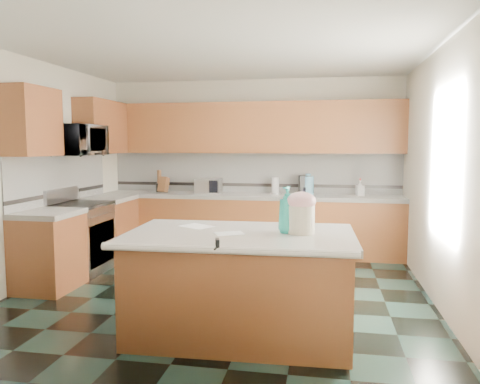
% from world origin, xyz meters
% --- Properties ---
extents(floor, '(4.60, 4.60, 0.00)m').
position_xyz_m(floor, '(0.00, 0.00, 0.00)').
color(floor, black).
rests_on(floor, ground).
extents(ceiling, '(4.60, 4.60, 0.00)m').
position_xyz_m(ceiling, '(0.00, 0.00, 2.70)').
color(ceiling, white).
rests_on(ceiling, ground).
extents(wall_back, '(4.60, 0.04, 2.70)m').
position_xyz_m(wall_back, '(0.00, 2.32, 1.35)').
color(wall_back, silver).
rests_on(wall_back, ground).
extents(wall_front, '(4.60, 0.04, 2.70)m').
position_xyz_m(wall_front, '(0.00, -2.32, 1.35)').
color(wall_front, silver).
rests_on(wall_front, ground).
extents(wall_left, '(0.04, 4.60, 2.70)m').
position_xyz_m(wall_left, '(-2.32, 0.00, 1.35)').
color(wall_left, silver).
rests_on(wall_left, ground).
extents(wall_right, '(0.04, 4.60, 2.70)m').
position_xyz_m(wall_right, '(2.32, 0.00, 1.35)').
color(wall_right, silver).
rests_on(wall_right, ground).
extents(back_base_cab, '(4.60, 0.60, 0.86)m').
position_xyz_m(back_base_cab, '(0.00, 2.00, 0.43)').
color(back_base_cab, '#562A16').
rests_on(back_base_cab, ground).
extents(back_countertop, '(4.60, 0.64, 0.06)m').
position_xyz_m(back_countertop, '(0.00, 2.00, 0.89)').
color(back_countertop, white).
rests_on(back_countertop, back_base_cab).
extents(back_upper_cab, '(4.60, 0.33, 0.78)m').
position_xyz_m(back_upper_cab, '(0.00, 2.13, 1.94)').
color(back_upper_cab, '#562A16').
rests_on(back_upper_cab, wall_back).
extents(back_backsplash, '(4.60, 0.02, 0.63)m').
position_xyz_m(back_backsplash, '(0.00, 2.29, 1.24)').
color(back_backsplash, silver).
rests_on(back_backsplash, back_countertop).
extents(back_accent_band, '(4.60, 0.01, 0.05)m').
position_xyz_m(back_accent_band, '(0.00, 2.28, 1.04)').
color(back_accent_band, black).
rests_on(back_accent_band, back_countertop).
extents(left_base_cab_rear, '(0.60, 0.82, 0.86)m').
position_xyz_m(left_base_cab_rear, '(-2.00, 1.29, 0.43)').
color(left_base_cab_rear, '#562A16').
rests_on(left_base_cab_rear, ground).
extents(left_counter_rear, '(0.64, 0.82, 0.06)m').
position_xyz_m(left_counter_rear, '(-2.00, 1.29, 0.89)').
color(left_counter_rear, white).
rests_on(left_counter_rear, left_base_cab_rear).
extents(left_base_cab_front, '(0.60, 0.72, 0.86)m').
position_xyz_m(left_base_cab_front, '(-2.00, -0.24, 0.43)').
color(left_base_cab_front, '#562A16').
rests_on(left_base_cab_front, ground).
extents(left_counter_front, '(0.64, 0.72, 0.06)m').
position_xyz_m(left_counter_front, '(-2.00, -0.24, 0.89)').
color(left_counter_front, white).
rests_on(left_counter_front, left_base_cab_front).
extents(left_backsplash, '(0.02, 2.30, 0.63)m').
position_xyz_m(left_backsplash, '(-2.29, 0.55, 1.24)').
color(left_backsplash, silver).
rests_on(left_backsplash, wall_left).
extents(left_accent_band, '(0.01, 2.30, 0.05)m').
position_xyz_m(left_accent_band, '(-2.28, 0.55, 1.04)').
color(left_accent_band, black).
rests_on(left_accent_band, wall_left).
extents(left_upper_cab_rear, '(0.33, 1.09, 0.78)m').
position_xyz_m(left_upper_cab_rear, '(-2.13, 1.42, 1.94)').
color(left_upper_cab_rear, '#562A16').
rests_on(left_upper_cab_rear, wall_left).
extents(left_upper_cab_front, '(0.33, 0.72, 0.78)m').
position_xyz_m(left_upper_cab_front, '(-2.13, -0.24, 1.94)').
color(left_upper_cab_front, '#562A16').
rests_on(left_upper_cab_front, wall_left).
extents(range_body, '(0.60, 0.76, 0.88)m').
position_xyz_m(range_body, '(-2.00, 0.50, 0.44)').
color(range_body, '#B7B7BC').
rests_on(range_body, ground).
extents(range_oven_door, '(0.02, 0.68, 0.55)m').
position_xyz_m(range_oven_door, '(-1.71, 0.50, 0.40)').
color(range_oven_door, black).
rests_on(range_oven_door, range_body).
extents(range_cooktop, '(0.62, 0.78, 0.04)m').
position_xyz_m(range_cooktop, '(-2.00, 0.50, 0.90)').
color(range_cooktop, black).
rests_on(range_cooktop, range_body).
extents(range_handle, '(0.02, 0.66, 0.02)m').
position_xyz_m(range_handle, '(-1.68, 0.50, 0.78)').
color(range_handle, '#B7B7BC').
rests_on(range_handle, range_body).
extents(range_backguard, '(0.06, 0.76, 0.18)m').
position_xyz_m(range_backguard, '(-2.26, 0.50, 1.02)').
color(range_backguard, '#B7B7BC').
rests_on(range_backguard, range_body).
extents(microwave, '(0.50, 0.73, 0.41)m').
position_xyz_m(microwave, '(-2.00, 0.50, 1.73)').
color(microwave, '#B7B7BC').
rests_on(microwave, wall_left).
extents(island_base, '(1.89, 1.12, 0.86)m').
position_xyz_m(island_base, '(0.42, -1.13, 0.43)').
color(island_base, '#562A16').
rests_on(island_base, ground).
extents(island_top, '(2.00, 1.23, 0.06)m').
position_xyz_m(island_top, '(0.42, -1.13, 0.89)').
color(island_top, white).
rests_on(island_top, island_base).
extents(island_bullnose, '(1.96, 0.12, 0.06)m').
position_xyz_m(island_bullnose, '(0.42, -1.71, 0.89)').
color(island_bullnose, white).
rests_on(island_bullnose, island_base).
extents(treat_jar, '(0.29, 0.29, 0.24)m').
position_xyz_m(treat_jar, '(0.95, -1.09, 1.04)').
color(treat_jar, beige).
rests_on(treat_jar, island_top).
extents(treat_jar_lid, '(0.25, 0.25, 0.16)m').
position_xyz_m(treat_jar_lid, '(0.95, -1.09, 1.20)').
color(treat_jar_lid, '#EDA7B2').
rests_on(treat_jar_lid, treat_jar).
extents(treat_jar_knob, '(0.08, 0.03, 0.03)m').
position_xyz_m(treat_jar_knob, '(0.95, -1.09, 1.25)').
color(treat_jar_knob, tan).
rests_on(treat_jar_knob, treat_jar_lid).
extents(treat_jar_knob_end_l, '(0.04, 0.04, 0.04)m').
position_xyz_m(treat_jar_knob_end_l, '(0.90, -1.09, 1.25)').
color(treat_jar_knob_end_l, tan).
rests_on(treat_jar_knob_end_l, treat_jar_lid).
extents(treat_jar_knob_end_r, '(0.04, 0.04, 0.04)m').
position_xyz_m(treat_jar_knob_end_r, '(0.99, -1.09, 1.25)').
color(treat_jar_knob_end_r, tan).
rests_on(treat_jar_knob_end_r, treat_jar_lid).
extents(soap_bottle_island, '(0.20, 0.20, 0.40)m').
position_xyz_m(soap_bottle_island, '(0.83, -1.08, 1.12)').
color(soap_bottle_island, teal).
rests_on(soap_bottle_island, island_top).
extents(paper_sheet_a, '(0.30, 0.27, 0.00)m').
position_xyz_m(paper_sheet_a, '(0.34, -1.21, 0.92)').
color(paper_sheet_a, white).
rests_on(paper_sheet_a, island_top).
extents(paper_sheet_b, '(0.36, 0.33, 0.00)m').
position_xyz_m(paper_sheet_b, '(-0.03, -0.92, 0.92)').
color(paper_sheet_b, white).
rests_on(paper_sheet_b, island_top).
extents(clamp_body, '(0.05, 0.10, 0.08)m').
position_xyz_m(clamp_body, '(0.35, -1.69, 0.93)').
color(clamp_body, black).
rests_on(clamp_body, island_top).
extents(clamp_handle, '(0.01, 0.06, 0.01)m').
position_xyz_m(clamp_handle, '(0.35, -1.75, 0.91)').
color(clamp_handle, black).
rests_on(clamp_handle, island_top).
extents(knife_block, '(0.17, 0.21, 0.26)m').
position_xyz_m(knife_block, '(-1.41, 2.05, 1.04)').
color(knife_block, '#472814').
rests_on(knife_block, back_countertop).
extents(utensil_crock, '(0.11, 0.11, 0.14)m').
position_xyz_m(utensil_crock, '(-1.49, 2.08, 0.99)').
color(utensil_crock, black).
rests_on(utensil_crock, back_countertop).
extents(utensil_bundle, '(0.07, 0.07, 0.21)m').
position_xyz_m(utensil_bundle, '(-1.49, 2.08, 1.17)').
color(utensil_bundle, '#472814').
rests_on(utensil_bundle, utensil_crock).
extents(toaster_oven, '(0.40, 0.28, 0.23)m').
position_xyz_m(toaster_oven, '(-0.67, 2.05, 1.03)').
color(toaster_oven, '#B7B7BC').
rests_on(toaster_oven, back_countertop).
extents(toaster_oven_door, '(0.36, 0.01, 0.19)m').
position_xyz_m(toaster_oven_door, '(-0.67, 1.92, 1.03)').
color(toaster_oven_door, black).
rests_on(toaster_oven_door, toaster_oven).
extents(paper_towel, '(0.11, 0.11, 0.25)m').
position_xyz_m(paper_towel, '(0.39, 2.10, 1.05)').
color(paper_towel, white).
rests_on(paper_towel, back_countertop).
extents(paper_towel_base, '(0.17, 0.17, 0.01)m').
position_xyz_m(paper_towel_base, '(0.39, 2.10, 0.93)').
color(paper_towel_base, '#B7B7BC').
rests_on(paper_towel_base, back_countertop).
extents(water_jug, '(0.17, 0.17, 0.28)m').
position_xyz_m(water_jug, '(0.89, 2.06, 1.06)').
color(water_jug, '#6EB4D7').
rests_on(water_jug, back_countertop).
extents(water_jug_neck, '(0.08, 0.08, 0.04)m').
position_xyz_m(water_jug_neck, '(0.89, 2.06, 1.22)').
color(water_jug_neck, '#6EB4D7').
rests_on(water_jug_neck, water_jug).
extents(coffee_maker, '(0.20, 0.22, 0.29)m').
position_xyz_m(coffee_maker, '(0.84, 2.08, 1.07)').
color(coffee_maker, black).
rests_on(coffee_maker, back_countertop).
extents(coffee_carafe, '(0.12, 0.12, 0.12)m').
position_xyz_m(coffee_carafe, '(0.84, 2.04, 0.98)').
color(coffee_carafe, black).
rests_on(coffee_carafe, back_countertop).
extents(soap_bottle_back, '(0.13, 0.13, 0.23)m').
position_xyz_m(soap_bottle_back, '(1.65, 2.05, 1.04)').
color(soap_bottle_back, white).
rests_on(soap_bottle_back, back_countertop).
extents(soap_back_cap, '(0.02, 0.02, 0.03)m').
position_xyz_m(soap_back_cap, '(1.65, 2.05, 1.17)').
color(soap_back_cap, red).
rests_on(soap_back_cap, soap_bottle_back).
extents(window_light_proxy, '(0.02, 1.40, 1.10)m').
position_xyz_m(window_light_proxy, '(2.29, -0.20, 1.50)').
color(window_light_proxy, white).
rests_on(window_light_proxy, wall_right).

